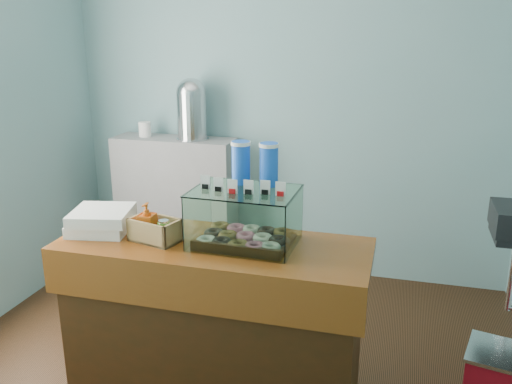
% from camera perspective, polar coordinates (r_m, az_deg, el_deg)
% --- Properties ---
extents(ground, '(3.50, 3.50, 0.00)m').
position_cam_1_polar(ground, '(3.42, -2.69, -17.92)').
color(ground, black).
rests_on(ground, ground).
extents(room_shell, '(3.54, 3.04, 2.82)m').
position_cam_1_polar(room_shell, '(2.82, -2.61, 11.86)').
color(room_shell, '#719FA6').
rests_on(room_shell, ground).
extents(counter, '(1.60, 0.60, 0.90)m').
position_cam_1_polar(counter, '(2.97, -4.37, -13.31)').
color(counter, '#3C1D0B').
rests_on(counter, ground).
extents(back_shelf, '(1.00, 0.32, 1.10)m').
position_cam_1_polar(back_shelf, '(4.59, -8.38, -1.12)').
color(back_shelf, gray).
rests_on(back_shelf, ground).
extents(display_case, '(0.53, 0.39, 0.50)m').
position_cam_1_polar(display_case, '(2.74, -0.93, -2.11)').
color(display_case, black).
rests_on(display_case, counter).
extents(condiment_crate, '(0.28, 0.21, 0.19)m').
position_cam_1_polar(condiment_crate, '(2.83, -10.78, -3.71)').
color(condiment_crate, '#A48452').
rests_on(condiment_crate, counter).
extents(pastry_boxes, '(0.37, 0.37, 0.12)m').
position_cam_1_polar(pastry_boxes, '(3.03, -15.92, -2.87)').
color(pastry_boxes, white).
rests_on(pastry_boxes, counter).
extents(coffee_urn, '(0.26, 0.26, 0.48)m').
position_cam_1_polar(coffee_urn, '(4.34, -6.79, 8.82)').
color(coffee_urn, silver).
rests_on(coffee_urn, back_shelf).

